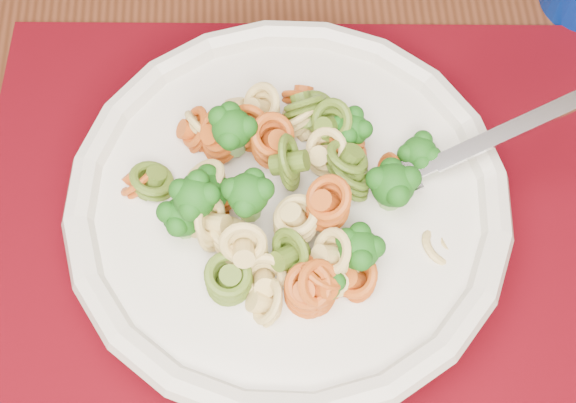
# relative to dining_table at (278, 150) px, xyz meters

# --- Properties ---
(dining_table) EXTENTS (1.61, 1.23, 0.71)m
(dining_table) POSITION_rel_dining_table_xyz_m (0.00, 0.00, 0.00)
(dining_table) COLOR #4D2615
(dining_table) RESTS_ON ground
(placemat) EXTENTS (0.48, 0.41, 0.00)m
(placemat) POSITION_rel_dining_table_xyz_m (0.03, -0.11, 0.09)
(placemat) COLOR #4C030C
(placemat) RESTS_ON dining_table
(pasta_bowl) EXTENTS (0.28, 0.28, 0.05)m
(pasta_bowl) POSITION_rel_dining_table_xyz_m (0.03, -0.11, 0.12)
(pasta_bowl) COLOR silver
(pasta_bowl) RESTS_ON placemat
(pasta_broccoli_heap) EXTENTS (0.24, 0.24, 0.06)m
(pasta_broccoli_heap) POSITION_rel_dining_table_xyz_m (0.03, -0.11, 0.14)
(pasta_broccoli_heap) COLOR #DCB96D
(pasta_broccoli_heap) RESTS_ON pasta_bowl
(fork) EXTENTS (0.17, 0.11, 0.08)m
(fork) POSITION_rel_dining_table_xyz_m (0.10, -0.09, 0.14)
(fork) COLOR silver
(fork) RESTS_ON pasta_bowl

